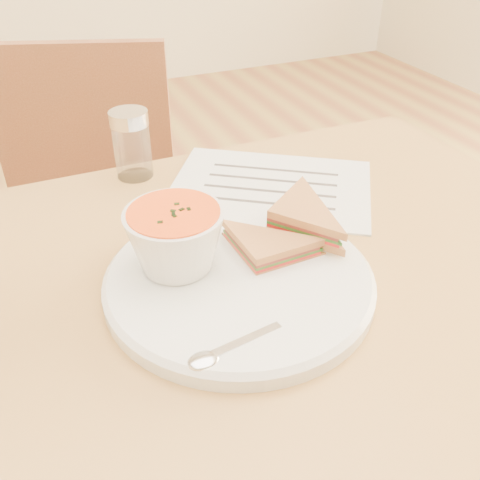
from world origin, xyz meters
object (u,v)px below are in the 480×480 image
plate (239,281)px  soup_bowl (176,242)px  chair_far (89,265)px  dining_table (232,471)px  condiment_shaker (132,145)px

plate → soup_bowl: soup_bowl is taller
chair_far → plate: (0.12, -0.55, 0.33)m
dining_table → soup_bowl: bearing=145.9°
chair_far → plate: bearing=121.8°
dining_table → plate: size_ratio=3.25×
plate → dining_table: bearing=147.4°
dining_table → condiment_shaker: bearing=95.2°
chair_far → condiment_shaker: chair_far is taller
soup_bowl → condiment_shaker: (0.02, 0.28, -0.00)m
plate → condiment_shaker: condiment_shaker is taller
condiment_shaker → plate: bearing=-83.1°
chair_far → condiment_shaker: 0.45m
soup_bowl → condiment_shaker: size_ratio=1.06×
chair_far → plate: size_ratio=2.80×
soup_bowl → condiment_shaker: bearing=85.6°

